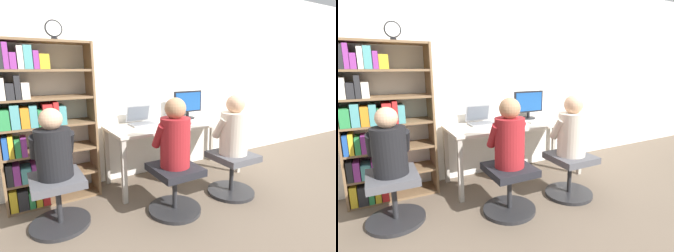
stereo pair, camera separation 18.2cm
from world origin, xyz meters
The scene contains 15 objects.
ground_plane centered at (0.00, 0.00, 0.00)m, with size 14.00×14.00×0.00m, color brown.
wall_back centered at (0.00, 0.72, 1.30)m, with size 10.00×0.05×2.60m.
desk centered at (0.00, 0.33, 0.66)m, with size 1.75×0.65×0.74m.
desktop_monitor centered at (0.31, 0.52, 0.93)m, with size 0.45×0.20×0.38m.
laptop centered at (-0.41, 0.49, 0.79)m, with size 0.32×0.29×0.23m.
keyboard centered at (0.34, 0.25, 0.75)m, with size 0.41×0.16×0.03m.
computer_mouse_by_keyboard centered at (0.07, 0.24, 0.75)m, with size 0.06×0.10×0.03m.
office_chair_left centered at (0.31, -0.37, 0.27)m, with size 0.53×0.53×0.48m.
office_chair_right centered at (-0.46, -0.36, 0.27)m, with size 0.53×0.53×0.48m.
person_at_monitor centered at (0.31, -0.36, 0.77)m, with size 0.38×0.33×0.66m.
person_at_laptop centered at (-0.46, -0.36, 0.78)m, with size 0.36×0.32×0.67m.
bookshelf centered at (-1.59, 0.50, 0.85)m, with size 0.93×0.34×1.69m.
desk_clock centered at (-1.35, 0.41, 1.78)m, with size 0.16×0.03×0.18m.
office_chair_side centered at (-1.50, -0.04, 0.27)m, with size 0.53×0.53×0.48m.
person_near_shelf centered at (-1.50, -0.03, 0.74)m, with size 0.37×0.31×0.61m.
Camera 2 is at (-1.60, -2.49, 1.43)m, focal length 28.00 mm.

